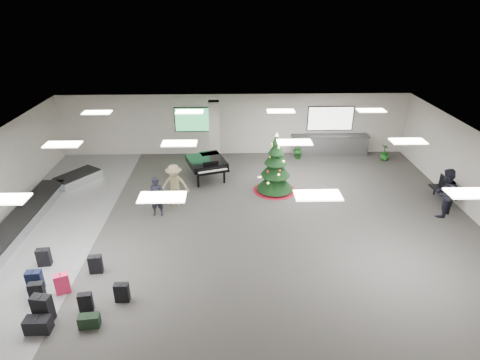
{
  "coord_description": "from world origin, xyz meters",
  "views": [
    {
      "loc": [
        -0.26,
        -13.11,
        7.91
      ],
      "look_at": [
        0.13,
        1.0,
        1.24
      ],
      "focal_mm": 30.0,
      "sensor_mm": 36.0,
      "label": 1
    }
  ],
  "objects_px": {
    "baggage_carousel": "(27,220)",
    "pink_suitcase": "(62,284)",
    "bench": "(445,190)",
    "traveler_a": "(157,197)",
    "christmas_tree": "(275,171)",
    "potted_plant_left": "(299,150)",
    "traveler_b": "(175,185)",
    "potted_plant_right": "(385,152)",
    "traveler_bench": "(445,193)",
    "grand_piano": "(207,163)",
    "service_counter": "(329,145)"
  },
  "relations": [
    {
      "from": "baggage_carousel",
      "to": "pink_suitcase",
      "type": "distance_m",
      "value": 4.66
    },
    {
      "from": "bench",
      "to": "traveler_a",
      "type": "xyz_separation_m",
      "value": [
        -11.66,
        -0.86,
        0.28
      ]
    },
    {
      "from": "christmas_tree",
      "to": "potted_plant_left",
      "type": "bearing_deg",
      "value": 65.87
    },
    {
      "from": "pink_suitcase",
      "to": "traveler_b",
      "type": "bearing_deg",
      "value": 40.41
    },
    {
      "from": "bench",
      "to": "traveler_b",
      "type": "bearing_deg",
      "value": 178.03
    },
    {
      "from": "bench",
      "to": "potted_plant_left",
      "type": "bearing_deg",
      "value": 135.45
    },
    {
      "from": "potted_plant_right",
      "to": "baggage_carousel",
      "type": "bearing_deg",
      "value": -159.21
    },
    {
      "from": "traveler_bench",
      "to": "christmas_tree",
      "type": "bearing_deg",
      "value": -62.14
    },
    {
      "from": "christmas_tree",
      "to": "grand_piano",
      "type": "distance_m",
      "value": 3.24
    },
    {
      "from": "christmas_tree",
      "to": "traveler_bench",
      "type": "bearing_deg",
      "value": -20.4
    },
    {
      "from": "potted_plant_left",
      "to": "baggage_carousel",
      "type": "bearing_deg",
      "value": -150.72
    },
    {
      "from": "christmas_tree",
      "to": "potted_plant_left",
      "type": "height_order",
      "value": "christmas_tree"
    },
    {
      "from": "service_counter",
      "to": "potted_plant_left",
      "type": "xyz_separation_m",
      "value": [
        -1.67,
        -0.47,
        -0.09
      ]
    },
    {
      "from": "bench",
      "to": "christmas_tree",
      "type": "bearing_deg",
      "value": 168.61
    },
    {
      "from": "traveler_bench",
      "to": "potted_plant_left",
      "type": "xyz_separation_m",
      "value": [
        -4.54,
        5.99,
        -0.52
      ]
    },
    {
      "from": "bench",
      "to": "potted_plant_left",
      "type": "height_order",
      "value": "bench"
    },
    {
      "from": "baggage_carousel",
      "to": "service_counter",
      "type": "xyz_separation_m",
      "value": [
        12.84,
        6.73,
        0.33
      ]
    },
    {
      "from": "pink_suitcase",
      "to": "bench",
      "type": "relative_size",
      "value": 0.44
    },
    {
      "from": "baggage_carousel",
      "to": "bench",
      "type": "height_order",
      "value": "bench"
    },
    {
      "from": "traveler_a",
      "to": "potted_plant_right",
      "type": "distance_m",
      "value": 12.0
    },
    {
      "from": "traveler_a",
      "to": "potted_plant_right",
      "type": "xyz_separation_m",
      "value": [
        10.75,
        5.31,
        -0.37
      ]
    },
    {
      "from": "baggage_carousel",
      "to": "potted_plant_left",
      "type": "relative_size",
      "value": 10.63
    },
    {
      "from": "baggage_carousel",
      "to": "grand_piano",
      "type": "xyz_separation_m",
      "value": [
        6.53,
        3.82,
        0.6
      ]
    },
    {
      "from": "grand_piano",
      "to": "bench",
      "type": "distance_m",
      "value": 10.19
    },
    {
      "from": "traveler_b",
      "to": "potted_plant_right",
      "type": "bearing_deg",
      "value": 23.83
    },
    {
      "from": "baggage_carousel",
      "to": "service_counter",
      "type": "height_order",
      "value": "service_counter"
    },
    {
      "from": "baggage_carousel",
      "to": "traveler_b",
      "type": "xyz_separation_m",
      "value": [
        5.35,
        1.43,
        0.67
      ]
    },
    {
      "from": "potted_plant_left",
      "to": "service_counter",
      "type": "bearing_deg",
      "value": 15.63
    },
    {
      "from": "traveler_a",
      "to": "traveler_bench",
      "type": "xyz_separation_m",
      "value": [
        10.94,
        -0.31,
        0.18
      ]
    },
    {
      "from": "bench",
      "to": "potted_plant_right",
      "type": "xyz_separation_m",
      "value": [
        -0.91,
        4.44,
        -0.09
      ]
    },
    {
      "from": "baggage_carousel",
      "to": "service_counter",
      "type": "relative_size",
      "value": 2.4
    },
    {
      "from": "traveler_a",
      "to": "traveler_bench",
      "type": "relative_size",
      "value": 0.82
    },
    {
      "from": "pink_suitcase",
      "to": "traveler_bench",
      "type": "distance_m",
      "value": 13.63
    },
    {
      "from": "pink_suitcase",
      "to": "grand_piano",
      "type": "relative_size",
      "value": 0.27
    },
    {
      "from": "christmas_tree",
      "to": "potted_plant_left",
      "type": "xyz_separation_m",
      "value": [
        1.65,
        3.68,
        -0.46
      ]
    },
    {
      "from": "pink_suitcase",
      "to": "grand_piano",
      "type": "height_order",
      "value": "grand_piano"
    },
    {
      "from": "grand_piano",
      "to": "traveler_a",
      "type": "bearing_deg",
      "value": -137.22
    },
    {
      "from": "pink_suitcase",
      "to": "bench",
      "type": "distance_m",
      "value": 14.68
    },
    {
      "from": "bench",
      "to": "traveler_b",
      "type": "distance_m",
      "value": 11.09
    },
    {
      "from": "grand_piano",
      "to": "traveler_b",
      "type": "distance_m",
      "value": 2.67
    },
    {
      "from": "traveler_a",
      "to": "service_counter",
      "type": "bearing_deg",
      "value": 39.4
    },
    {
      "from": "service_counter",
      "to": "bench",
      "type": "xyz_separation_m",
      "value": [
        3.6,
        -5.28,
        -0.03
      ]
    },
    {
      "from": "baggage_carousel",
      "to": "grand_piano",
      "type": "relative_size",
      "value": 4.08
    },
    {
      "from": "baggage_carousel",
      "to": "traveler_a",
      "type": "distance_m",
      "value": 4.85
    },
    {
      "from": "traveler_bench",
      "to": "bench",
      "type": "bearing_deg",
      "value": -163.3
    },
    {
      "from": "potted_plant_right",
      "to": "grand_piano",
      "type": "bearing_deg",
      "value": -167.02
    },
    {
      "from": "baggage_carousel",
      "to": "traveler_a",
      "type": "xyz_separation_m",
      "value": [
        4.78,
        0.59,
        0.58
      ]
    },
    {
      "from": "service_counter",
      "to": "traveler_bench",
      "type": "xyz_separation_m",
      "value": [
        2.88,
        -6.45,
        0.43
      ]
    },
    {
      "from": "christmas_tree",
      "to": "bench",
      "type": "distance_m",
      "value": 7.02
    },
    {
      "from": "baggage_carousel",
      "to": "pink_suitcase",
      "type": "height_order",
      "value": "pink_suitcase"
    }
  ]
}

